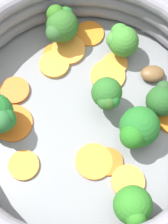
{
  "coord_description": "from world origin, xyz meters",
  "views": [
    {
      "loc": [
        0.08,
        -0.14,
        0.43
      ],
      "look_at": [
        0.0,
        0.0,
        0.03
      ],
      "focal_mm": 60.0,
      "sensor_mm": 36.0,
      "label": 1
    }
  ],
  "objects_px": {
    "carrot_slice_2": "(128,182)",
    "broccoli_floret_6": "(138,129)",
    "carrot_slice_6": "(54,64)",
    "carrot_slice_5": "(24,165)",
    "broccoli_floret_2": "(163,99)",
    "carrot_slice_0": "(89,34)",
    "carrot_slice_9": "(13,123)",
    "carrot_slice_11": "(15,90)",
    "skillet": "(84,119)",
    "carrot_slice_4": "(108,76)",
    "carrot_slice_3": "(55,55)",
    "carrot_slice_1": "(94,161)",
    "carrot_slice_10": "(109,162)",
    "broccoli_floret_0": "(107,95)",
    "carrot_slice_7": "(68,50)",
    "broccoli_floret_5": "(123,41)",
    "carrot_slice_8": "(115,64)",
    "broccoli_floret_1": "(61,25)",
    "mushroom_piece_0": "(153,74)",
    "broccoli_floret_3": "(134,208)"
  },
  "relations": [
    {
      "from": "carrot_slice_7",
      "to": "carrot_slice_3",
      "type": "bearing_deg",
      "value": -129.76
    },
    {
      "from": "carrot_slice_2",
      "to": "carrot_slice_6",
      "type": "height_order",
      "value": "same"
    },
    {
      "from": "carrot_slice_5",
      "to": "carrot_slice_7",
      "type": "distance_m",
      "value": 0.16
    },
    {
      "from": "carrot_slice_0",
      "to": "carrot_slice_11",
      "type": "distance_m",
      "value": 0.12
    },
    {
      "from": "skillet",
      "to": "carrot_slice_10",
      "type": "height_order",
      "value": "carrot_slice_10"
    },
    {
      "from": "skillet",
      "to": "carrot_slice_5",
      "type": "bearing_deg",
      "value": -110.16
    },
    {
      "from": "skillet",
      "to": "carrot_slice_4",
      "type": "bearing_deg",
      "value": 89.18
    },
    {
      "from": "carrot_slice_8",
      "to": "broccoli_floret_1",
      "type": "distance_m",
      "value": 0.08
    },
    {
      "from": "carrot_slice_6",
      "to": "mushroom_piece_0",
      "type": "relative_size",
      "value": 1.28
    },
    {
      "from": "skillet",
      "to": "carrot_slice_6",
      "type": "distance_m",
      "value": 0.08
    },
    {
      "from": "carrot_slice_1",
      "to": "carrot_slice_2",
      "type": "relative_size",
      "value": 1.12
    },
    {
      "from": "carrot_slice_4",
      "to": "carrot_slice_10",
      "type": "height_order",
      "value": "same"
    },
    {
      "from": "broccoli_floret_1",
      "to": "broccoli_floret_6",
      "type": "xyz_separation_m",
      "value": [
        0.14,
        -0.08,
        -0.0
      ]
    },
    {
      "from": "carrot_slice_3",
      "to": "carrot_slice_5",
      "type": "bearing_deg",
      "value": -73.45
    },
    {
      "from": "carrot_slice_2",
      "to": "broccoli_floret_3",
      "type": "bearing_deg",
      "value": -59.53
    },
    {
      "from": "carrot_slice_6",
      "to": "broccoli_floret_0",
      "type": "distance_m",
      "value": 0.09
    },
    {
      "from": "skillet",
      "to": "carrot_slice_4",
      "type": "xyz_separation_m",
      "value": [
        0.0,
        0.06,
        0.01
      ]
    },
    {
      "from": "carrot_slice_0",
      "to": "carrot_slice_2",
      "type": "bearing_deg",
      "value": -49.22
    },
    {
      "from": "carrot_slice_2",
      "to": "broccoli_floret_6",
      "type": "height_order",
      "value": "broccoli_floret_6"
    },
    {
      "from": "carrot_slice_5",
      "to": "carrot_slice_8",
      "type": "height_order",
      "value": "same"
    },
    {
      "from": "carrot_slice_9",
      "to": "carrot_slice_4",
      "type": "bearing_deg",
      "value": 57.31
    },
    {
      "from": "carrot_slice_0",
      "to": "broccoli_floret_2",
      "type": "bearing_deg",
      "value": -22.46
    },
    {
      "from": "carrot_slice_0",
      "to": "carrot_slice_9",
      "type": "relative_size",
      "value": 0.81
    },
    {
      "from": "carrot_slice_4",
      "to": "broccoli_floret_1",
      "type": "relative_size",
      "value": 0.87
    },
    {
      "from": "carrot_slice_0",
      "to": "carrot_slice_3",
      "type": "distance_m",
      "value": 0.05
    },
    {
      "from": "carrot_slice_3",
      "to": "carrot_slice_11",
      "type": "height_order",
      "value": "same"
    },
    {
      "from": "carrot_slice_3",
      "to": "carrot_slice_4",
      "type": "distance_m",
      "value": 0.07
    },
    {
      "from": "carrot_slice_8",
      "to": "broccoli_floret_2",
      "type": "height_order",
      "value": "broccoli_floret_2"
    },
    {
      "from": "carrot_slice_5",
      "to": "carrot_slice_11",
      "type": "xyz_separation_m",
      "value": [
        -0.06,
        0.07,
        0.0
      ]
    },
    {
      "from": "skillet",
      "to": "broccoli_floret_3",
      "type": "height_order",
      "value": "broccoli_floret_3"
    },
    {
      "from": "carrot_slice_3",
      "to": "broccoli_floret_0",
      "type": "distance_m",
      "value": 0.1
    },
    {
      "from": "carrot_slice_8",
      "to": "broccoli_floret_0",
      "type": "relative_size",
      "value": 0.65
    },
    {
      "from": "carrot_slice_11",
      "to": "broccoli_floret_2",
      "type": "height_order",
      "value": "broccoli_floret_2"
    },
    {
      "from": "skillet",
      "to": "broccoli_floret_3",
      "type": "distance_m",
      "value": 0.13
    },
    {
      "from": "carrot_slice_3",
      "to": "broccoli_floret_5",
      "type": "relative_size",
      "value": 0.66
    },
    {
      "from": "carrot_slice_3",
      "to": "broccoli_floret_0",
      "type": "height_order",
      "value": "broccoli_floret_0"
    },
    {
      "from": "carrot_slice_0",
      "to": "carrot_slice_4",
      "type": "bearing_deg",
      "value": -40.99
    },
    {
      "from": "carrot_slice_10",
      "to": "carrot_slice_11",
      "type": "height_order",
      "value": "carrot_slice_11"
    },
    {
      "from": "carrot_slice_2",
      "to": "carrot_slice_5",
      "type": "relative_size",
      "value": 1.08
    },
    {
      "from": "carrot_slice_1",
      "to": "carrot_slice_9",
      "type": "distance_m",
      "value": 0.11
    },
    {
      "from": "carrot_slice_2",
      "to": "broccoli_floret_5",
      "type": "distance_m",
      "value": 0.17
    },
    {
      "from": "carrot_slice_6",
      "to": "carrot_slice_1",
      "type": "bearing_deg",
      "value": -40.11
    },
    {
      "from": "broccoli_floret_3",
      "to": "carrot_slice_10",
      "type": "bearing_deg",
      "value": 140.28
    },
    {
      "from": "carrot_slice_2",
      "to": "broccoli_floret_6",
      "type": "bearing_deg",
      "value": 107.49
    },
    {
      "from": "carrot_slice_0",
      "to": "carrot_slice_4",
      "type": "xyz_separation_m",
      "value": [
        0.05,
        -0.04,
        0.0
      ]
    },
    {
      "from": "carrot_slice_0",
      "to": "carrot_slice_2",
      "type": "xyz_separation_m",
      "value": [
        0.13,
        -0.15,
        0.0
      ]
    },
    {
      "from": "carrot_slice_5",
      "to": "broccoli_floret_2",
      "type": "bearing_deg",
      "value": 53.11
    },
    {
      "from": "carrot_slice_2",
      "to": "broccoli_floret_0",
      "type": "xyz_separation_m",
      "value": [
        -0.06,
        0.07,
        0.03
      ]
    },
    {
      "from": "carrot_slice_2",
      "to": "carrot_slice_5",
      "type": "xyz_separation_m",
      "value": [
        -0.11,
        -0.04,
        -0.0
      ]
    },
    {
      "from": "carrot_slice_7",
      "to": "carrot_slice_9",
      "type": "bearing_deg",
      "value": -94.01
    }
  ]
}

